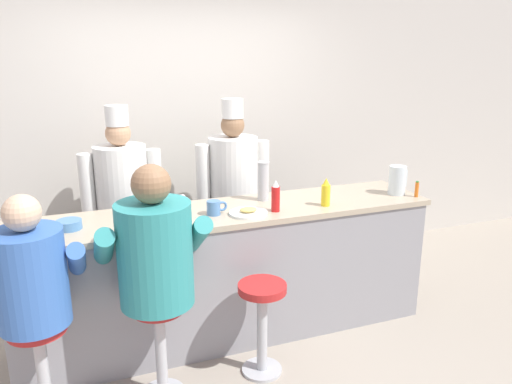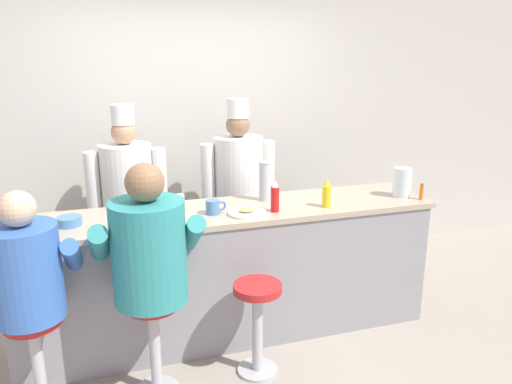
% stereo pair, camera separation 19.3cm
% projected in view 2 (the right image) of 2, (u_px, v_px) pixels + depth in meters
% --- Properties ---
extents(ground_plane, '(20.00, 20.00, 0.00)m').
position_uv_depth(ground_plane, '(242.00, 353.00, 3.54)').
color(ground_plane, '#9E9384').
extents(wall_back, '(10.00, 0.06, 2.70)m').
position_uv_depth(wall_back, '(192.00, 131.00, 4.66)').
color(wall_back, beige).
rests_on(wall_back, ground_plane).
extents(diner_counter, '(3.04, 0.64, 0.98)m').
position_uv_depth(diner_counter, '(229.00, 272.00, 3.70)').
color(diner_counter, gray).
rests_on(diner_counter, ground_plane).
extents(ketchup_bottle_red, '(0.06, 0.06, 0.23)m').
position_uv_depth(ketchup_bottle_red, '(275.00, 197.00, 3.49)').
color(ketchup_bottle_red, red).
rests_on(ketchup_bottle_red, diner_counter).
extents(mustard_bottle_yellow, '(0.07, 0.07, 0.21)m').
position_uv_depth(mustard_bottle_yellow, '(327.00, 194.00, 3.60)').
color(mustard_bottle_yellow, yellow).
rests_on(mustard_bottle_yellow, diner_counter).
extents(hot_sauce_bottle_orange, '(0.03, 0.03, 0.13)m').
position_uv_depth(hot_sauce_bottle_orange, '(421.00, 192.00, 3.79)').
color(hot_sauce_bottle_orange, orange).
rests_on(hot_sauce_bottle_orange, diner_counter).
extents(water_pitcher_clear, '(0.15, 0.13, 0.23)m').
position_uv_depth(water_pitcher_clear, '(402.00, 182.00, 3.85)').
color(water_pitcher_clear, silver).
rests_on(water_pitcher_clear, diner_counter).
extents(breakfast_plate, '(0.27, 0.27, 0.05)m').
position_uv_depth(breakfast_plate, '(247.00, 212.00, 3.46)').
color(breakfast_plate, white).
rests_on(breakfast_plate, diner_counter).
extents(cereal_bowl, '(0.16, 0.16, 0.06)m').
position_uv_depth(cereal_bowl, '(69.00, 221.00, 3.23)').
color(cereal_bowl, '#4C7FB7').
rests_on(cereal_bowl, diner_counter).
extents(coffee_mug_blue, '(0.15, 0.09, 0.10)m').
position_uv_depth(coffee_mug_blue, '(213.00, 207.00, 3.45)').
color(coffee_mug_blue, '#4C7AB2').
rests_on(coffee_mug_blue, diner_counter).
extents(cup_stack_steel, '(0.09, 0.09, 0.30)m').
position_uv_depth(cup_stack_steel, '(265.00, 181.00, 3.74)').
color(cup_stack_steel, '#B7BABF').
rests_on(cup_stack_steel, diner_counter).
extents(napkin_dispenser_chrome, '(0.11, 0.07, 0.15)m').
position_uv_depth(napkin_dispenser_chrome, '(176.00, 205.00, 3.40)').
color(napkin_dispenser_chrome, silver).
rests_on(napkin_dispenser_chrome, diner_counter).
extents(diner_seated_blue, '(0.58, 0.57, 1.37)m').
position_uv_depth(diner_seated_blue, '(28.00, 278.00, 2.75)').
color(diner_seated_blue, '#B2B5BA').
rests_on(diner_seated_blue, ground_plane).
extents(diner_seated_teal, '(0.66, 0.65, 1.47)m').
position_uv_depth(diner_seated_teal, '(149.00, 256.00, 2.94)').
color(diner_seated_teal, '#B2B5BA').
rests_on(diner_seated_teal, ground_plane).
extents(empty_stool_round, '(0.31, 0.31, 0.64)m').
position_uv_depth(empty_stool_round, '(257.00, 314.00, 3.23)').
color(empty_stool_round, '#B2B5BA').
rests_on(empty_stool_round, ground_plane).
extents(cook_in_whites_near, '(0.65, 0.42, 1.66)m').
position_uv_depth(cook_in_whites_near, '(128.00, 196.00, 4.11)').
color(cook_in_whites_near, '#232328').
rests_on(cook_in_whites_near, ground_plane).
extents(cook_in_whites_far, '(0.66, 0.42, 1.69)m').
position_uv_depth(cook_in_whites_far, '(238.00, 187.00, 4.35)').
color(cook_in_whites_far, '#232328').
rests_on(cook_in_whites_far, ground_plane).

